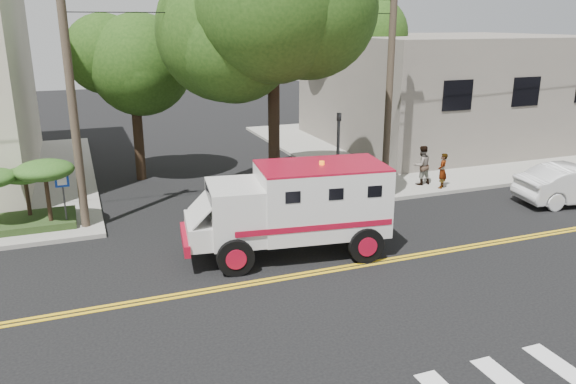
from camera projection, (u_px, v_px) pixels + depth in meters
name	position (u px, v px, depth m)	size (l,w,h in m)	color
ground	(301.00, 275.00, 15.98)	(100.00, 100.00, 0.00)	black
sidewalk_ne	(428.00, 144.00, 32.62)	(17.00, 17.00, 0.15)	gray
building_right	(449.00, 88.00, 32.68)	(14.00, 12.00, 6.00)	slate
utility_pole_left	(72.00, 100.00, 18.11)	(0.28, 0.28, 9.00)	#382D23
utility_pole_right	(390.00, 85.00, 22.35)	(0.28, 0.28, 9.00)	#382D23
tree_main	(287.00, 13.00, 20.08)	(6.08, 5.70, 9.85)	black
tree_left	(140.00, 50.00, 23.91)	(4.48, 4.20, 7.70)	black
tree_right	(342.00, 36.00, 31.30)	(4.80, 4.50, 8.20)	black
traffic_signal	(338.00, 148.00, 21.63)	(0.15, 0.18, 3.60)	#3F3F42
accessibility_sign	(63.00, 193.00, 18.98)	(0.45, 0.10, 2.02)	#3F3F42
palm_planter	(23.00, 185.00, 18.88)	(3.52, 2.63, 2.36)	#1E3314
armored_truck	(296.00, 205.00, 17.02)	(6.39, 3.13, 2.80)	silver
parked_sedan	(576.00, 184.00, 22.07)	(1.64, 4.70, 1.55)	silver
pedestrian_a	(442.00, 171.00, 23.58)	(0.55, 0.36, 1.50)	gray
pedestrian_b	(422.00, 165.00, 24.07)	(0.82, 0.64, 1.70)	gray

